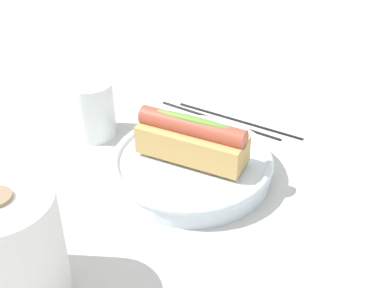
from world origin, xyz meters
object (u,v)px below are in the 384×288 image
Objects in this scene: serving_bowl at (192,165)px; paper_towel_roll at (10,247)px; hotdog_front at (192,139)px; water_glass at (93,110)px; chopstick_far at (239,120)px; chopstick_near at (219,119)px.

serving_bowl is 1.68× the size of paper_towel_roll.
serving_bowl is 1.50× the size of hotdog_front.
serving_bowl is 2.50× the size of water_glass.
hotdog_front is 1.12× the size of paper_towel_roll.
paper_towel_roll is (0.08, 0.26, 0.05)m from serving_bowl.
paper_towel_roll is (-0.10, 0.30, 0.02)m from water_glass.
chopstick_far is at bearing -146.48° from water_glass.
water_glass is 0.67× the size of paper_towel_roll.
hotdog_front is at bearing -107.91° from paper_towel_roll.
chopstick_near is (-0.06, -0.41, -0.06)m from paper_towel_roll.
paper_towel_roll is at bearing 72.09° from hotdog_front.
serving_bowl is at bearing -107.91° from paper_towel_roll.
paper_towel_roll is 0.61× the size of chopstick_far.
chopstick_far is (-0.01, -0.16, -0.06)m from hotdog_front.
serving_bowl is at bearing 91.41° from chopstick_far.
chopstick_near is at bearing -144.60° from water_glass.
paper_towel_roll is (0.08, 0.26, 0.00)m from hotdog_front.
water_glass is at bearing -10.43° from serving_bowl.
chopstick_far is (-0.09, -0.42, -0.06)m from paper_towel_roll.
hotdog_front is at bearing 161.57° from serving_bowl.
water_glass is (0.18, -0.03, -0.02)m from hotdog_front.
paper_towel_roll is 0.44m from chopstick_far.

